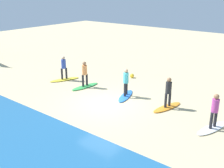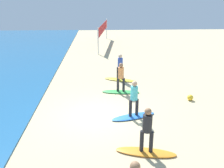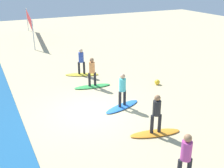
% 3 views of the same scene
% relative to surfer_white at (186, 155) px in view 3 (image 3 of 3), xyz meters
% --- Properties ---
extents(ground_plane, '(60.00, 60.00, 0.00)m').
position_rel_surfer_white_xyz_m(ground_plane, '(5.69, 0.84, -1.04)').
color(ground_plane, '#CCB789').
extents(surfer_white, '(0.32, 0.45, 1.64)m').
position_rel_surfer_white_xyz_m(surfer_white, '(0.00, 0.00, 0.00)').
color(surfer_white, '#232328').
rests_on(surfer_white, surfboard_white).
extents(surfboard_orange, '(1.01, 2.17, 0.09)m').
position_rel_surfer_white_xyz_m(surfboard_orange, '(2.72, -0.82, -0.99)').
color(surfboard_orange, orange).
rests_on(surfboard_orange, ground).
extents(surfer_orange, '(0.32, 0.45, 1.64)m').
position_rel_surfer_white_xyz_m(surfer_orange, '(2.72, -0.82, 0.00)').
color(surfer_orange, '#232328').
rests_on(surfer_orange, surfboard_orange).
extents(surfboard_blue, '(1.18, 2.17, 0.09)m').
position_rel_surfer_white_xyz_m(surfboard_blue, '(5.44, -0.76, -0.99)').
color(surfboard_blue, blue).
rests_on(surfboard_blue, ground).
extents(surfer_blue, '(0.32, 0.44, 1.64)m').
position_rel_surfer_white_xyz_m(surfer_blue, '(5.44, -0.76, 0.00)').
color(surfer_blue, '#232328').
rests_on(surfer_blue, surfboard_blue).
extents(surfboard_green, '(0.83, 2.16, 0.09)m').
position_rel_surfer_white_xyz_m(surfboard_green, '(8.48, -0.46, -0.99)').
color(surfboard_green, green).
rests_on(surfboard_green, ground).
extents(surfer_green, '(0.32, 0.46, 1.64)m').
position_rel_surfer_white_xyz_m(surfer_green, '(8.48, -0.46, 0.00)').
color(surfer_green, '#232328').
rests_on(surfer_green, surfboard_green).
extents(surfboard_yellow, '(1.34, 2.15, 0.09)m').
position_rel_surfer_white_xyz_m(surfboard_yellow, '(10.63, -0.61, -0.99)').
color(surfboard_yellow, yellow).
rests_on(surfboard_yellow, ground).
extents(surfer_yellow, '(0.32, 0.43, 1.64)m').
position_rel_surfer_white_xyz_m(surfer_yellow, '(10.63, -0.61, 0.00)').
color(surfer_yellow, '#232328').
rests_on(surfer_yellow, surfboard_yellow).
extents(volleyball_net, '(9.03, 1.21, 2.50)m').
position_rel_surfer_white_xyz_m(volleyball_net, '(22.78, 0.22, 0.75)').
color(volleyball_net, silver).
rests_on(volleyball_net, ground).
extents(beach_ball, '(0.31, 0.31, 0.31)m').
position_rel_surfer_white_xyz_m(beach_ball, '(7.18, -4.00, -0.88)').
color(beach_ball, yellow).
rests_on(beach_ball, ground).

